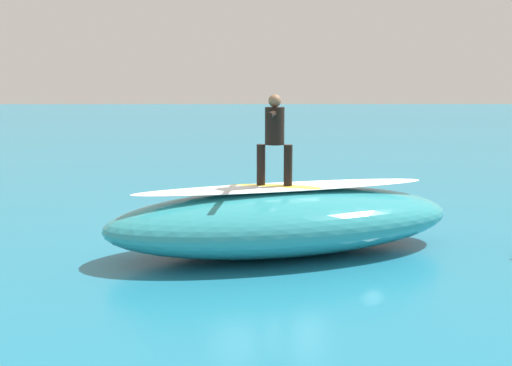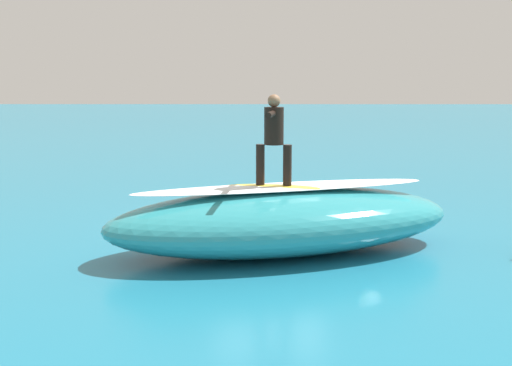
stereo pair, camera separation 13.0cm
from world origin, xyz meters
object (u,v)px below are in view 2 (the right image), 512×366
object	(u,v)px
surfboard_riding	(274,187)
surfboard_paddling	(242,218)
surfer_riding	(274,133)
surfer_paddling	(237,211)

from	to	relation	value
surfboard_riding	surfboard_paddling	size ratio (longest dim) A/B	0.82
surfer_riding	surfer_paddling	xyz separation A→B (m)	(0.81, -2.88, -2.11)
surfboard_paddling	surfer_paddling	distance (m)	0.22
surfboard_paddling	surfer_paddling	world-z (taller)	surfer_paddling
surfboard_riding	surfer_riding	xyz separation A→B (m)	(-0.00, 0.00, 1.04)
surfer_riding	surfer_paddling	world-z (taller)	surfer_riding
surfboard_riding	surfer_paddling	bearing A→B (deg)	-65.78
surfer_riding	surfboard_paddling	world-z (taller)	surfer_riding
surfboard_paddling	surfer_paddling	size ratio (longest dim) A/B	1.41
surfboard_riding	surfboard_paddling	distance (m)	3.20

